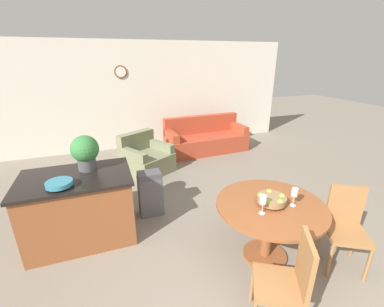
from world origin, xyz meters
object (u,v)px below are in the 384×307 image
(couch, at_px, (205,139))
(dining_table, at_px, (269,217))
(kitchen_island, at_px, (80,207))
(dining_chair_near_right, at_px, (346,224))
(teal_bowl, at_px, (59,184))
(wine_glass_right, at_px, (295,193))
(dining_chair_near_left, at_px, (288,279))
(fruit_bowl, at_px, (272,199))
(potted_plant, at_px, (85,151))
(wine_glass_left, at_px, (263,200))
(armchair, at_px, (146,159))
(trash_bin, at_px, (150,193))

(couch, bearing_deg, dining_table, -104.58)
(kitchen_island, bearing_deg, dining_table, -28.91)
(dining_chair_near_right, height_order, kitchen_island, dining_chair_near_right)
(teal_bowl, distance_m, couch, 4.24)
(wine_glass_right, height_order, kitchen_island, wine_glass_right)
(dining_chair_near_left, xyz_separation_m, fruit_bowl, (0.36, 0.78, 0.28))
(fruit_bowl, bearing_deg, dining_chair_near_left, -115.04)
(teal_bowl, bearing_deg, potted_plant, 55.76)
(dining_chair_near_right, distance_m, kitchen_island, 3.26)
(potted_plant, bearing_deg, dining_table, -34.38)
(dining_table, distance_m, wine_glass_left, 0.41)
(fruit_bowl, bearing_deg, dining_chair_near_right, -24.95)
(armchair, bearing_deg, teal_bowl, -151.34)
(dining_chair_near_left, distance_m, fruit_bowl, 0.90)
(fruit_bowl, xyz_separation_m, teal_bowl, (-2.24, 0.90, 0.15))
(dining_chair_near_left, xyz_separation_m, trash_bin, (-0.77, 2.18, -0.18))
(kitchen_island, relative_size, trash_bin, 1.90)
(trash_bin, bearing_deg, wine_glass_right, -48.33)
(wine_glass_right, bearing_deg, dining_chair_near_right, -24.44)
(dining_chair_near_right, relative_size, teal_bowl, 3.28)
(teal_bowl, height_order, armchair, teal_bowl)
(dining_chair_near_left, height_order, wine_glass_left, same)
(wine_glass_right, height_order, teal_bowl, teal_bowl)
(dining_chair_near_right, distance_m, potted_plant, 3.27)
(fruit_bowl, bearing_deg, wine_glass_left, -149.76)
(dining_table, height_order, armchair, armchair)
(teal_bowl, bearing_deg, couch, 43.58)
(dining_chair_near_left, relative_size, kitchen_island, 0.71)
(dining_table, distance_m, potted_plant, 2.43)
(kitchen_island, xyz_separation_m, potted_plant, (0.15, 0.17, 0.71))
(wine_glass_left, bearing_deg, kitchen_island, 145.95)
(trash_bin, relative_size, armchair, 0.60)
(fruit_bowl, height_order, wine_glass_left, wine_glass_left)
(dining_chair_near_left, distance_m, kitchen_island, 2.60)
(dining_chair_near_right, height_order, fruit_bowl, dining_chair_near_right)
(couch, bearing_deg, fruit_bowl, -104.58)
(dining_chair_near_right, distance_m, trash_bin, 2.60)
(potted_plant, relative_size, trash_bin, 0.65)
(dining_chair_near_left, xyz_separation_m, dining_chair_near_right, (1.14, 0.41, 0.00))
(dining_chair_near_right, distance_m, teal_bowl, 3.30)
(dining_chair_near_left, height_order, wine_glass_right, same)
(wine_glass_right, relative_size, armchair, 0.18)
(fruit_bowl, bearing_deg, couch, 78.22)
(trash_bin, bearing_deg, kitchen_island, -166.14)
(dining_chair_near_left, distance_m, armchair, 3.86)
(couch, bearing_deg, armchair, -158.91)
(wine_glass_left, height_order, armchair, wine_glass_left)
(teal_bowl, distance_m, trash_bin, 1.37)
(fruit_bowl, relative_size, wine_glass_left, 1.50)
(fruit_bowl, relative_size, kitchen_island, 0.24)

